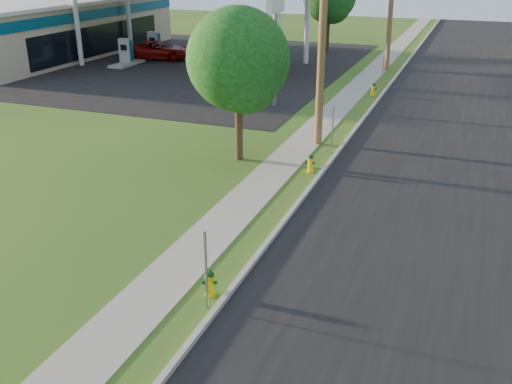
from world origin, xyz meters
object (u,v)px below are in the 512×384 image
hydrant_near (210,283)px  price_pylon (276,0)px  fuel_pump_ne (241,63)px  fuel_pump_se (262,54)px  car_silver (248,54)px  car_red (159,50)px  fuel_pump_nw (126,55)px  tree_verge (240,64)px  utility_pole_mid (323,25)px  hydrant_far (373,89)px  hydrant_mid (310,163)px  fuel_pump_sw (154,47)px

hydrant_near → price_pylon: bearing=104.4°
fuel_pump_ne → fuel_pump_se: (0.00, 4.00, 0.00)m
car_silver → car_red: bearing=75.1°
car_silver → fuel_pump_nw: bearing=94.8°
tree_verge → fuel_pump_nw: bearing=134.1°
utility_pole_mid → hydrant_near: 13.12m
utility_pole_mid → fuel_pump_nw: (-17.90, 13.00, -4.23)m
car_red → price_pylon: bearing=-142.1°
utility_pole_mid → car_red: (-16.93, 15.97, -4.27)m
fuel_pump_se → price_pylon: (5.00, -11.50, 4.71)m
hydrant_far → car_red: bearing=160.7°
hydrant_near → car_silver: car_silver is taller
tree_verge → hydrant_near: tree_verge is taller
price_pylon → car_red: 17.38m
fuel_pump_nw → hydrant_near: fuel_pump_nw is taller
fuel_pump_ne → hydrant_mid: fuel_pump_ne is taller
fuel_pump_sw → car_red: bearing=-46.8°
utility_pole_mid → car_red: utility_pole_mid is taller
fuel_pump_sw → fuel_pump_se: 9.00m
fuel_pump_sw → hydrant_mid: fuel_pump_sw is taller
fuel_pump_nw → tree_verge: (15.58, -16.06, 3.07)m
price_pylon → hydrant_mid: size_ratio=9.73×
tree_verge → hydrant_far: 13.64m
utility_pole_mid → tree_verge: utility_pole_mid is taller
hydrant_mid → fuel_pump_ne: bearing=120.2°
fuel_pump_ne → hydrant_far: size_ratio=4.19×
fuel_pump_sw → car_red: (0.97, -1.03, -0.04)m
fuel_pump_ne → hydrant_near: size_ratio=4.55×
fuel_pump_se → hydrant_far: 11.91m
utility_pole_mid → fuel_pump_sw: utility_pole_mid is taller
hydrant_near → fuel_pump_sw: bearing=122.4°
tree_verge → hydrant_mid: bearing=-5.3°
fuel_pump_se → tree_verge: (6.58, -20.06, 3.07)m
car_red → fuel_pump_se: bearing=-96.1°
fuel_pump_se → tree_verge: bearing=-71.8°
hydrant_far → utility_pole_mid: bearing=-93.5°
car_silver → fuel_pump_sw: bearing=68.0°
fuel_pump_nw → fuel_pump_sw: 4.00m
fuel_pump_sw → hydrant_far: (18.50, -7.18, -0.35)m
fuel_pump_se → tree_verge: 21.34m
car_silver → price_pylon: bearing=-166.5°
fuel_pump_ne → fuel_pump_nw: bearing=180.0°
price_pylon → fuel_pump_sw: bearing=140.6°
fuel_pump_nw → fuel_pump_se: size_ratio=1.00×
fuel_pump_ne → fuel_pump_se: 4.00m
fuel_pump_se → hydrant_mid: fuel_pump_se is taller
tree_verge → utility_pole_mid: bearing=52.9°
fuel_pump_ne → hydrant_far: fuel_pump_ne is taller
fuel_pump_sw → price_pylon: 18.72m
hydrant_mid → car_red: car_red is taller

